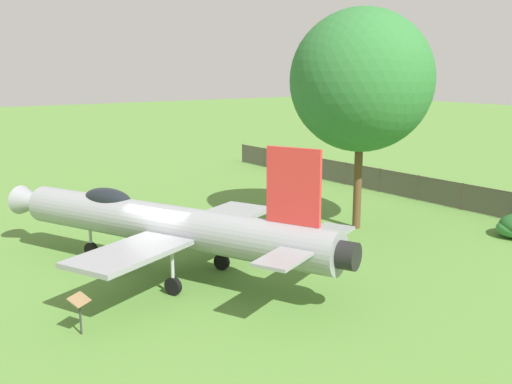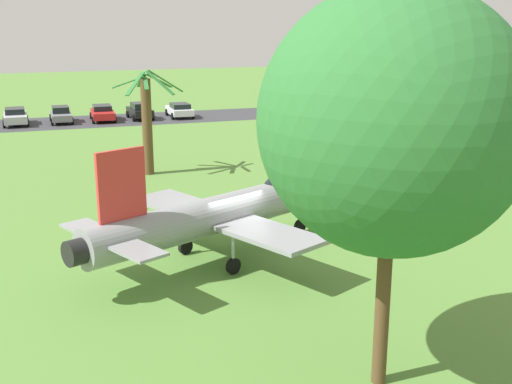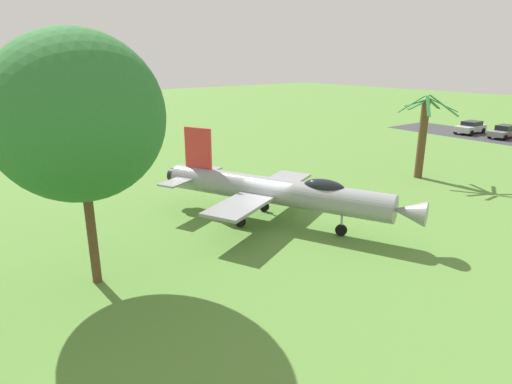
% 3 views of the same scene
% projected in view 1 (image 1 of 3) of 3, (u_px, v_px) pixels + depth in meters
% --- Properties ---
extents(ground_plane, '(200.00, 200.00, 0.00)m').
position_uv_depth(ground_plane, '(170.00, 275.00, 20.92)').
color(ground_plane, '#568438').
extents(display_jet, '(14.06, 9.33, 4.93)m').
position_uv_depth(display_jet, '(160.00, 223.00, 20.70)').
color(display_jet, gray).
rests_on(display_jet, ground_plane).
extents(shade_tree, '(6.27, 6.37, 9.85)m').
position_uv_depth(shade_tree, '(361.00, 81.00, 25.68)').
color(shade_tree, brown).
rests_on(shade_tree, ground_plane).
extents(perimeter_fence, '(39.44, 0.79, 1.43)m').
position_uv_depth(perimeter_fence, '(462.00, 195.00, 30.34)').
color(perimeter_fence, '#4C4238').
rests_on(perimeter_fence, ground_plane).
extents(info_plaque, '(0.66, 0.72, 1.14)m').
position_uv_depth(info_plaque, '(80.00, 305.00, 16.09)').
color(info_plaque, '#333333').
rests_on(info_plaque, ground_plane).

